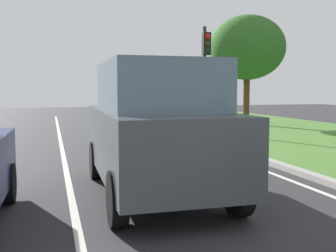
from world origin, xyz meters
name	(u,v)px	position (x,y,z in m)	size (l,w,h in m)	color
ground_plane	(88,153)	(0.00, 14.00, 0.00)	(60.00, 60.00, 0.00)	#2D2D30
lane_line_center	(63,154)	(-0.70, 14.00, 0.00)	(0.12, 32.00, 0.01)	silver
lane_line_right_edge	(205,148)	(3.60, 14.00, 0.00)	(0.12, 32.00, 0.01)	silver
curb_right	(220,145)	(4.10, 14.00, 0.06)	(0.24, 48.00, 0.12)	#9E9B93
car_suv_ahead	(155,128)	(0.72, 8.98, 1.17)	(2.03, 4.53, 2.28)	#474C51
traffic_light_near_right	(206,61)	(5.09, 17.81, 2.94)	(0.32, 0.50, 4.36)	#2D2D2D
tree_roadside_far	(247,48)	(8.48, 20.83, 3.86)	(3.76, 3.76, 5.48)	#4C331E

